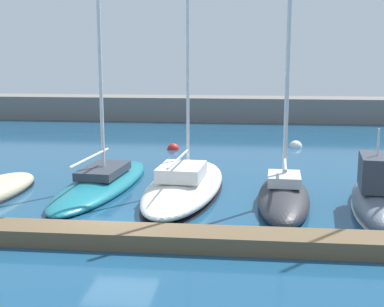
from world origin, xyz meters
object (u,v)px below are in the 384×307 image
at_px(mooring_buoy_white, 296,147).
at_px(motorboat_slate_seventh, 374,196).
at_px(mooring_buoy_red, 173,149).
at_px(sailboat_teal_fourth, 102,180).
at_px(sailboat_ivory_fifth, 185,184).
at_px(sailboat_charcoal_sixth, 284,194).

bearing_deg(mooring_buoy_white, motorboat_slate_seventh, -82.67).
xyz_separation_m(motorboat_slate_seventh, mooring_buoy_red, (-9.97, 12.75, -0.59)).
bearing_deg(mooring_buoy_white, sailboat_teal_fourth, -129.36).
bearing_deg(mooring_buoy_white, sailboat_ivory_fifth, -115.00).
height_order(sailboat_teal_fourth, sailboat_charcoal_sixth, sailboat_teal_fourth).
relative_size(motorboat_slate_seventh, mooring_buoy_white, 8.18).
xyz_separation_m(sailboat_teal_fourth, motorboat_slate_seventh, (11.83, -2.36, 0.22)).
height_order(sailboat_teal_fourth, sailboat_ivory_fifth, sailboat_ivory_fifth).
xyz_separation_m(sailboat_charcoal_sixth, mooring_buoy_red, (-6.42, 12.27, -0.41)).
height_order(sailboat_teal_fourth, mooring_buoy_white, sailboat_teal_fourth).
xyz_separation_m(motorboat_slate_seventh, mooring_buoy_white, (-1.87, 14.51, -0.59)).
height_order(sailboat_ivory_fifth, motorboat_slate_seventh, sailboat_ivory_fifth).
bearing_deg(mooring_buoy_white, sailboat_charcoal_sixth, -96.83).
bearing_deg(mooring_buoy_red, motorboat_slate_seventh, -51.99).
relative_size(sailboat_ivory_fifth, sailboat_charcoal_sixth, 1.41).
xyz_separation_m(mooring_buoy_white, mooring_buoy_red, (-8.10, -1.76, 0.00)).
xyz_separation_m(sailboat_ivory_fifth, sailboat_charcoal_sixth, (4.31, -1.19, -0.02)).
height_order(sailboat_teal_fourth, mooring_buoy_red, sailboat_teal_fourth).
bearing_deg(sailboat_teal_fourth, mooring_buoy_red, -5.20).
bearing_deg(sailboat_charcoal_sixth, mooring_buoy_red, 30.54).
relative_size(sailboat_teal_fourth, sailboat_charcoal_sixth, 1.35).
distance_m(sailboat_teal_fourth, sailboat_ivory_fifth, 4.04).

